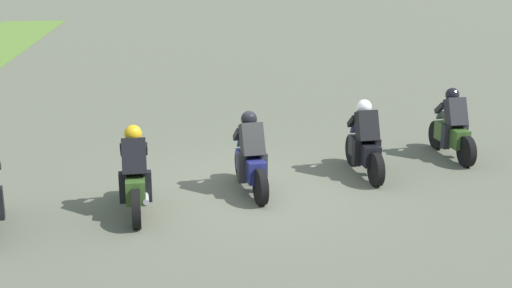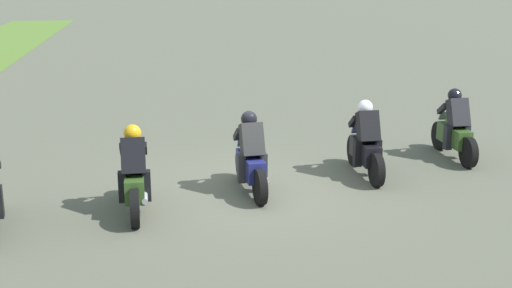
% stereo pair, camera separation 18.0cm
% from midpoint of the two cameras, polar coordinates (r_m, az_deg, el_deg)
% --- Properties ---
extents(ground_plane, '(120.00, 120.00, 0.00)m').
position_cam_midpoint_polar(ground_plane, '(12.87, 0.10, -3.84)').
color(ground_plane, '#525446').
extents(rider_lane_a, '(2.04, 0.55, 1.51)m').
position_cam_midpoint_polar(rider_lane_a, '(15.35, 16.52, 1.12)').
color(rider_lane_a, black).
rests_on(rider_lane_a, ground_plane).
extents(rider_lane_b, '(2.04, 0.55, 1.51)m').
position_cam_midpoint_polar(rider_lane_b, '(13.74, 9.48, -0.08)').
color(rider_lane_b, black).
rests_on(rider_lane_b, ground_plane).
extents(rider_lane_c, '(2.04, 0.58, 1.51)m').
position_cam_midpoint_polar(rider_lane_c, '(12.60, -0.03, -1.29)').
color(rider_lane_c, black).
rests_on(rider_lane_c, ground_plane).
extents(rider_lane_d, '(2.04, 0.55, 1.51)m').
position_cam_midpoint_polar(rider_lane_d, '(11.78, -9.64, -2.73)').
color(rider_lane_d, black).
rests_on(rider_lane_d, ground_plane).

